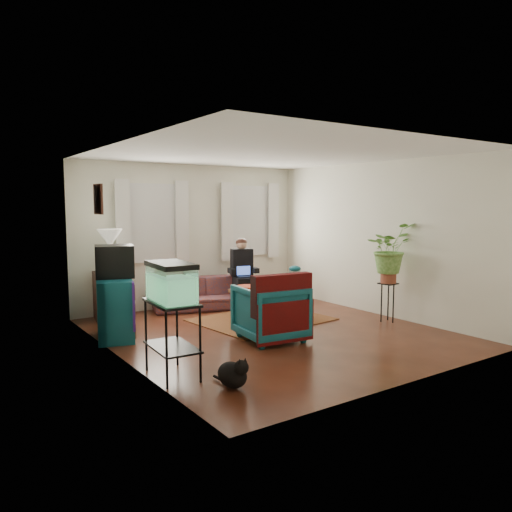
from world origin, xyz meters
TOP-DOWN VIEW (x-y plane):
  - floor at (0.00, 0.00)m, footprint 4.50×5.00m
  - ceiling at (0.00, 0.00)m, footprint 4.50×5.00m
  - wall_back at (0.00, 2.50)m, footprint 4.50×0.01m
  - wall_front at (0.00, -2.50)m, footprint 4.50×0.01m
  - wall_left at (-2.25, 0.00)m, footprint 0.01×5.00m
  - wall_right at (2.25, 0.00)m, footprint 0.01×5.00m
  - window_left at (-0.80, 2.48)m, footprint 1.08×0.04m
  - window_right at (1.25, 2.48)m, footprint 1.08×0.04m
  - curtains_left at (-0.80, 2.40)m, footprint 1.36×0.06m
  - curtains_right at (1.25, 2.40)m, footprint 1.36×0.06m
  - picture_frame at (-2.21, 0.85)m, footprint 0.04×0.32m
  - area_rug at (0.33, 0.73)m, footprint 2.15×1.79m
  - sofa at (0.05, 2.05)m, footprint 2.05×1.26m
  - seated_person at (0.71, 1.86)m, footprint 0.62×0.70m
  - side_table at (-1.65, 2.19)m, footprint 0.62×0.62m
  - table_lamp at (-1.65, 2.19)m, footprint 0.47×0.47m
  - dresser at (-1.99, 1.03)m, footprint 0.72×1.04m
  - crt_tv at (-1.95, 1.11)m, footprint 0.63×0.60m
  - aquarium_stand at (-2.00, -0.90)m, footprint 0.47×0.77m
  - aquarium at (-2.00, -0.90)m, footprint 0.42×0.70m
  - black_cat at (-1.65, -1.57)m, footprint 0.28×0.41m
  - armchair at (-0.25, -0.31)m, footprint 0.92×0.87m
  - serape_throw at (-0.28, -0.64)m, footprint 0.88×0.29m
  - coffee_table at (0.54, 0.80)m, footprint 1.28×0.78m
  - cup_a at (0.28, 0.66)m, footprint 0.15×0.15m
  - cup_b at (0.62, 0.60)m, footprint 0.12×0.12m
  - bowl at (0.87, 0.94)m, footprint 0.26×0.26m
  - snack_tray at (0.20, 0.93)m, footprint 0.41×0.41m
  - birdcage at (0.98, 0.67)m, footprint 0.22×0.22m
  - plant_stand at (1.94, -0.51)m, footprint 0.29×0.29m
  - potted_plant at (1.94, -0.51)m, footprint 0.78×0.69m

SIDE VIEW (x-z plane):
  - floor at x=0.00m, z-range -0.01..0.01m
  - area_rug at x=0.33m, z-range 0.00..0.01m
  - black_cat at x=-1.65m, z-range 0.00..0.34m
  - coffee_table at x=0.54m, z-range 0.00..0.51m
  - plant_stand at x=1.94m, z-range 0.00..0.63m
  - sofa at x=0.05m, z-range 0.00..0.75m
  - side_table at x=-1.65m, z-range 0.00..0.78m
  - aquarium_stand at x=-2.00m, z-range 0.00..0.83m
  - dresser at x=-1.99m, z-range 0.00..0.85m
  - armchair at x=-0.25m, z-range 0.00..0.86m
  - snack_tray at x=0.20m, z-range 0.51..0.55m
  - bowl at x=0.87m, z-range 0.51..0.56m
  - cup_b at x=0.62m, z-range 0.51..0.61m
  - cup_a at x=0.28m, z-range 0.51..0.61m
  - seated_person at x=0.71m, z-range 0.00..1.14m
  - serape_throw at x=-0.28m, z-range 0.25..0.96m
  - birdcage at x=0.98m, z-range 0.51..0.86m
  - aquarium at x=-2.00m, z-range 0.83..1.27m
  - potted_plant at x=1.94m, z-range 0.67..1.46m
  - crt_tv at x=-1.95m, z-range 0.85..1.31m
  - table_lamp at x=-1.65m, z-range 0.76..1.47m
  - wall_back at x=0.00m, z-range 0.00..2.60m
  - wall_front at x=0.00m, z-range 0.00..2.60m
  - wall_left at x=-2.25m, z-range 0.00..2.60m
  - wall_right at x=2.25m, z-range 0.00..2.60m
  - curtains_left at x=-0.80m, z-range 0.80..2.30m
  - curtains_right at x=1.25m, z-range 0.80..2.30m
  - window_left at x=-0.80m, z-range 0.86..2.24m
  - window_right at x=1.25m, z-range 0.86..2.24m
  - picture_frame at x=-2.21m, z-range 1.75..2.15m
  - ceiling at x=0.00m, z-range 2.60..2.60m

